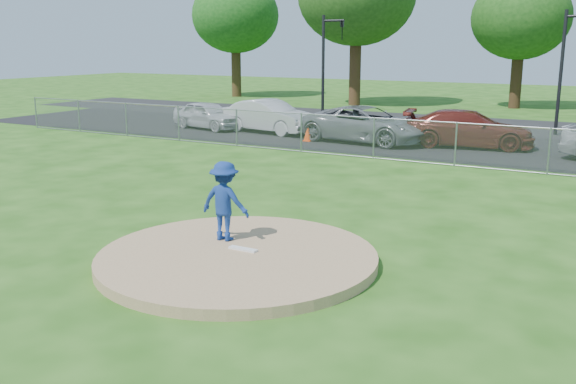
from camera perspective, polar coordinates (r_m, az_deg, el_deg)
name	(u,v)px	position (r m, az deg, el deg)	size (l,w,h in m)	color
ground	(408,173)	(21.27, 10.58, 1.64)	(120.00, 120.00, 0.00)	#1F4E11
pitchers_mound	(238,258)	(12.48, -4.51, -5.85)	(5.40, 5.40, 0.20)	#A48059
pitching_rubber	(243,249)	(12.60, -4.01, -5.08)	(0.60, 0.15, 0.04)	white
chain_link_fence	(427,142)	(23.02, 12.27, 4.33)	(40.00, 0.06, 1.50)	gray
parking_lot	(459,146)	(27.42, 14.99, 3.98)	(50.00, 8.00, 0.01)	black
street	(497,126)	(34.68, 18.12, 5.60)	(60.00, 7.00, 0.01)	black
tree_far_left	(235,4)	(51.55, -4.73, 16.31)	(6.72, 6.72, 10.74)	#372614
tree_center	(522,5)	(44.51, 20.09, 15.34)	(6.16, 6.16, 9.84)	#331F12
traffic_signal_left	(327,58)	(35.31, 3.50, 11.81)	(1.28, 0.20, 5.60)	black
pitcher	(225,201)	(13.08, -5.64, -0.81)	(1.05, 0.61, 1.63)	navy
traffic_cone	(308,133)	(27.78, 1.78, 5.30)	(0.38, 0.38, 0.73)	#FF480D
parked_car_silver	(208,115)	(32.02, -7.11, 6.80)	(1.59, 3.96, 1.35)	silver
parked_car_white	(269,116)	(30.41, -1.69, 6.74)	(1.62, 4.66, 1.53)	silver
parked_car_gray	(366,124)	(27.61, 6.93, 5.99)	(2.53, 5.48, 1.52)	gray
parked_car_darkred	(469,129)	(27.13, 15.76, 5.44)	(2.09, 5.14, 1.49)	maroon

